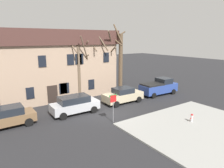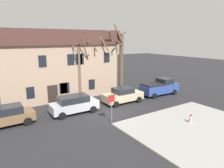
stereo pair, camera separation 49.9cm
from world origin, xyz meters
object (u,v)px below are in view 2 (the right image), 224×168
(car_brown_wagon, at_px, (6,116))
(car_beige_sedan, at_px, (123,95))
(fire_hydrant, at_px, (191,118))
(street_sign_pole, at_px, (112,103))
(tree_bare_mid, at_px, (102,62))
(pickup_truck_blue, at_px, (160,87))
(building_main, at_px, (55,62))
(tree_bare_far, at_px, (121,60))
(tree_bare_near, at_px, (79,67))
(car_silver_wagon, at_px, (74,104))

(car_brown_wagon, distance_m, car_beige_sedan, 11.75)
(car_beige_sedan, bearing_deg, fire_hydrant, -79.70)
(car_beige_sedan, distance_m, street_sign_pole, 5.72)
(tree_bare_mid, xyz_separation_m, pickup_truck_blue, (6.00, -4.27, -3.20))
(building_main, distance_m, pickup_truck_blue, 13.91)
(tree_bare_mid, bearing_deg, pickup_truck_blue, -35.43)
(tree_bare_mid, relative_size, street_sign_pole, 3.25)
(tree_bare_far, xyz_separation_m, pickup_truck_blue, (3.49, -3.74, -3.31))
(pickup_truck_blue, bearing_deg, car_brown_wagon, 179.36)
(car_beige_sedan, relative_size, fire_hydrant, 6.45)
(tree_bare_far, height_order, street_sign_pole, tree_bare_far)
(tree_bare_far, relative_size, street_sign_pole, 3.57)
(tree_bare_near, distance_m, tree_bare_mid, 3.33)
(car_silver_wagon, xyz_separation_m, fire_hydrant, (7.31, -7.81, -0.42))
(car_silver_wagon, bearing_deg, car_brown_wagon, 176.84)
(tree_bare_mid, height_order, street_sign_pole, tree_bare_mid)
(pickup_truck_blue, height_order, street_sign_pole, street_sign_pole)
(tree_bare_near, height_order, pickup_truck_blue, tree_bare_near)
(tree_bare_mid, height_order, tree_bare_far, tree_bare_far)
(tree_bare_far, xyz_separation_m, car_beige_sedan, (-2.43, -3.83, -3.45))
(car_beige_sedan, height_order, street_sign_pole, street_sign_pole)
(car_brown_wagon, height_order, street_sign_pole, street_sign_pole)
(tree_bare_near, distance_m, tree_bare_far, 5.84)
(car_silver_wagon, height_order, street_sign_pole, street_sign_pole)
(tree_bare_mid, distance_m, street_sign_pole, 9.51)
(car_brown_wagon, height_order, car_silver_wagon, car_silver_wagon)
(tree_bare_mid, distance_m, car_brown_wagon, 12.80)
(tree_bare_near, distance_m, car_brown_wagon, 9.66)
(building_main, bearing_deg, pickup_truck_blue, -36.93)
(car_brown_wagon, bearing_deg, car_beige_sedan, -1.39)
(building_main, xyz_separation_m, tree_bare_far, (7.35, -4.41, 0.20))
(tree_bare_near, xyz_separation_m, tree_bare_far, (5.81, -0.27, 0.49))
(building_main, xyz_separation_m, car_brown_wagon, (-6.83, -7.95, -3.24))
(tree_bare_mid, distance_m, car_silver_wagon, 7.99)
(car_brown_wagon, xyz_separation_m, street_sign_pole, (7.69, -4.21, 0.88))
(tree_bare_far, distance_m, pickup_truck_blue, 6.09)
(car_silver_wagon, relative_size, pickup_truck_blue, 0.89)
(building_main, relative_size, fire_hydrant, 19.94)
(tree_bare_far, bearing_deg, building_main, 149.07)
(car_beige_sedan, bearing_deg, tree_bare_far, 57.64)
(building_main, relative_size, car_silver_wagon, 3.11)
(tree_bare_near, bearing_deg, street_sign_pole, -94.80)
(tree_bare_near, height_order, car_silver_wagon, tree_bare_near)
(building_main, distance_m, fire_hydrant, 17.66)
(building_main, distance_m, street_sign_pole, 12.41)
(car_brown_wagon, relative_size, pickup_truck_blue, 0.84)
(street_sign_pole, bearing_deg, tree_bare_far, 50.09)
(tree_bare_near, xyz_separation_m, street_sign_pole, (-0.67, -8.02, -2.07))
(pickup_truck_blue, relative_size, fire_hydrant, 7.22)
(building_main, height_order, street_sign_pole, building_main)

